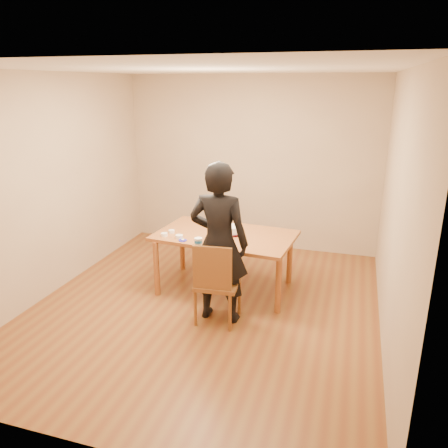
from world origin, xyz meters
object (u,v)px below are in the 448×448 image
(person, at_px, (219,243))
(dining_table, at_px, (225,236))
(cake_plate, at_px, (233,233))
(dining_chair, at_px, (218,283))
(cake, at_px, (233,229))

(person, bearing_deg, dining_table, -78.15)
(dining_table, bearing_deg, cake_plate, 29.32)
(dining_table, distance_m, dining_chair, 0.84)
(cake, distance_m, person, 0.78)
(dining_table, bearing_deg, cake, 29.32)
(dining_chair, bearing_deg, cake_plate, 89.24)
(dining_table, height_order, cake, cake)
(dining_table, distance_m, person, 0.77)
(cake_plate, bearing_deg, cake, 0.00)
(cake_plate, distance_m, cake, 0.05)
(dining_chair, relative_size, cake, 2.05)
(dining_chair, distance_m, cake_plate, 0.88)
(cake, bearing_deg, dining_table, -155.88)
(cake, bearing_deg, dining_chair, -85.88)
(dining_table, xyz_separation_m, cake, (0.09, 0.04, 0.08))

